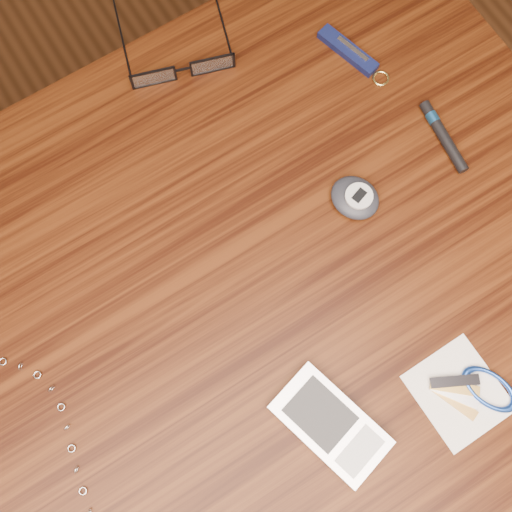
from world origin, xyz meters
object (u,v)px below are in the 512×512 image
(eyeglasses, at_px, (182,66))
(pocket_knife, at_px, (348,51))
(notepad_keys, at_px, (474,391))
(desk, at_px, (212,328))
(pda_phone, at_px, (330,424))
(pedometer, at_px, (355,198))

(eyeglasses, distance_m, pocket_knife, 0.21)
(eyeglasses, bearing_deg, notepad_keys, -82.23)
(desk, xyz_separation_m, notepad_keys, (0.20, -0.23, 0.11))
(notepad_keys, bearing_deg, desk, 131.59)
(eyeglasses, height_order, notepad_keys, eyeglasses)
(desk, height_order, notepad_keys, notepad_keys)
(pocket_knife, bearing_deg, desk, -149.38)
(pda_phone, distance_m, pedometer, 0.26)
(desk, distance_m, pedometer, 0.25)
(eyeglasses, bearing_deg, pda_phone, -100.42)
(pocket_knife, bearing_deg, pedometer, -122.13)
(notepad_keys, distance_m, pocket_knife, 0.44)
(desk, distance_m, pocket_knife, 0.39)
(pda_phone, xyz_separation_m, pedometer, (0.17, 0.20, 0.00))
(notepad_keys, relative_size, pocket_knife, 1.22)
(desk, height_order, pda_phone, pda_phone)
(pda_phone, distance_m, pocket_knife, 0.46)
(eyeglasses, distance_m, pda_phone, 0.46)
(pda_phone, bearing_deg, notepad_keys, -19.37)
(pda_phone, distance_m, notepad_keys, 0.16)
(desk, bearing_deg, notepad_keys, -48.41)
(pda_phone, relative_size, pedometer, 1.88)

